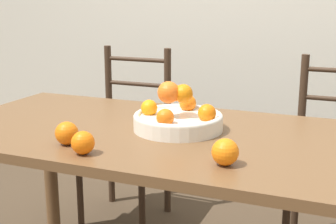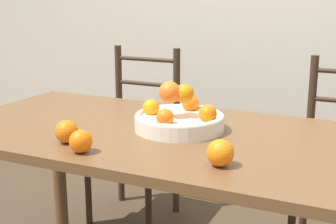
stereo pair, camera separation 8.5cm
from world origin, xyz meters
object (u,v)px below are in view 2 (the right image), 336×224
Objects in this scene: orange_loose_0 at (67,132)px; orange_loose_2 at (220,153)px; orange_loose_1 at (81,141)px; fruit_bowl at (179,117)px; chair_left at (136,138)px.

orange_loose_0 is 0.97× the size of orange_loose_2.
orange_loose_0 is 1.05× the size of orange_loose_1.
orange_loose_2 reaches higher than orange_loose_0.
orange_loose_1 is (0.11, -0.07, -0.00)m from orange_loose_0.
orange_loose_1 is at bearing -115.46° from fruit_bowl.
chair_left is at bearing 105.60° from orange_loose_0.
orange_loose_0 is (-0.29, -0.31, -0.01)m from fruit_bowl.
orange_loose_2 is (0.45, 0.07, 0.00)m from orange_loose_1.
orange_loose_2 is 0.08× the size of chair_left.
orange_loose_2 is at bearing -49.72° from chair_left.
orange_loose_1 is 0.46m from orange_loose_2.
chair_left reaches higher than orange_loose_0.
orange_loose_2 is (0.56, 0.01, 0.00)m from orange_loose_0.
fruit_bowl is 0.35× the size of chair_left.
chair_left is at bearing 130.07° from fruit_bowl.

